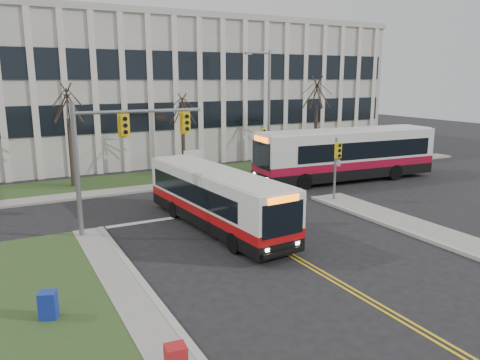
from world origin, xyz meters
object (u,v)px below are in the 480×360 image
(directory_sign, at_px, (194,161))
(bus_cross, at_px, (346,156))
(bus_main, at_px, (216,200))
(streetlight, at_px, (267,105))
(newspaper_box_blue, at_px, (48,307))

(directory_sign, relative_size, bus_cross, 0.15)
(directory_sign, bearing_deg, bus_main, -107.23)
(streetlight, height_order, directory_sign, streetlight)
(directory_sign, distance_m, newspaper_box_blue, 21.38)
(bus_cross, bearing_deg, directory_sign, -120.68)
(directory_sign, xyz_separation_m, newspaper_box_blue, (-12.00, -17.68, -0.70))
(bus_main, bearing_deg, newspaper_box_blue, -149.40)
(directory_sign, bearing_deg, streetlight, -13.23)
(streetlight, distance_m, bus_main, 14.51)
(bus_main, bearing_deg, streetlight, 44.53)
(directory_sign, bearing_deg, bus_cross, -34.72)
(streetlight, relative_size, bus_cross, 0.68)
(newspaper_box_blue, bearing_deg, bus_main, 55.09)
(streetlight, bearing_deg, bus_cross, -54.50)
(streetlight, xyz_separation_m, bus_main, (-9.21, -10.56, -3.78))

